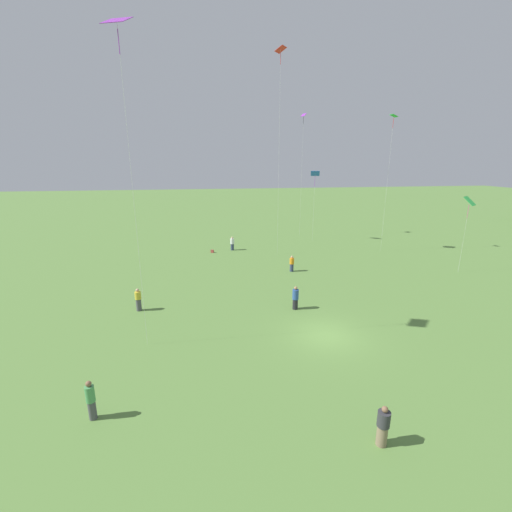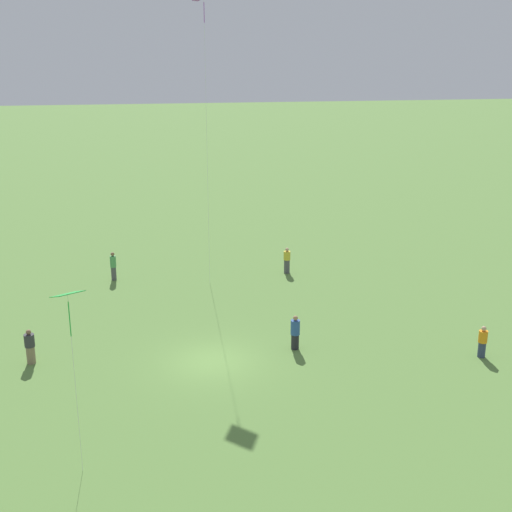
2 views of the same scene
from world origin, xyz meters
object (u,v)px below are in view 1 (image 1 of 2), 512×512
object	(u,v)px
kite_4	(280,62)
person_0	(138,300)
person_2	(91,400)
kite_1	(393,126)
picnic_bag_1	(212,251)
person_1	(292,264)
kite_6	(118,35)
person_5	(232,244)
person_4	(295,298)
kite_5	(303,126)
kite_7	(315,175)
person_7	(383,426)
kite_3	(469,203)

from	to	relation	value
kite_4	person_0	bearing A→B (deg)	42.58
person_2	kite_1	size ratio (longest dim) A/B	0.12
picnic_bag_1	person_1	bearing A→B (deg)	41.20
kite_1	kite_6	world-z (taller)	kite_6
person_5	picnic_bag_1	bearing A→B (deg)	-74.50
person_4	kite_5	world-z (taller)	kite_5
kite_5	kite_4	bearing A→B (deg)	-15.42
person_4	picnic_bag_1	distance (m)	18.02
person_5	kite_7	distance (m)	14.21
kite_4	kite_6	bearing A→B (deg)	54.09
person_4	person_5	distance (m)	18.26
person_4	person_2	bearing A→B (deg)	109.31
person_4	person_5	xyz separation A→B (m)	(-18.04, -2.87, -0.05)
kite_6	person_7	bearing A→B (deg)	22.40
person_5	kite_7	bearing A→B (deg)	103.51
person_7	kite_1	size ratio (longest dim) A/B	0.11
person_0	kite_5	bearing A→B (deg)	-176.79
person_1	kite_3	bearing A→B (deg)	2.51
person_4	kite_4	distance (m)	24.64
person_7	kite_3	distance (m)	26.74
person_0	person_1	size ratio (longest dim) A/B	1.06
person_1	person_7	bearing A→B (deg)	-83.54
person_5	kite_6	distance (m)	27.37
person_4	picnic_bag_1	world-z (taller)	person_4
person_2	kite_4	bearing A→B (deg)	55.17
kite_3	kite_6	world-z (taller)	kite_6
person_1	kite_6	xyz separation A→B (m)	(12.18, -12.10, 15.39)
person_5	person_0	bearing A→B (deg)	-30.27
kite_1	kite_3	distance (m)	12.02
person_2	kite_5	distance (m)	41.55
kite_5	kite_6	xyz separation A→B (m)	(28.23, -17.62, 1.14)
kite_1	person_0	bearing A→B (deg)	159.10
person_0	kite_7	world-z (taller)	kite_7
person_1	kite_1	size ratio (longest dim) A/B	0.10
kite_1	picnic_bag_1	size ratio (longest dim) A/B	39.09
person_1	kite_3	distance (m)	17.43
person_2	kite_6	world-z (taller)	kite_6
kite_1	kite_3	xyz separation A→B (m)	(8.81, 3.40, -7.44)
person_1	person_7	xyz separation A→B (m)	(21.34, -2.23, 0.06)
person_0	kite_7	distance (m)	29.04
person_4	kite_1	bearing A→B (deg)	-65.29
person_2	person_5	distance (m)	28.71
person_1	kite_1	xyz separation A→B (m)	(-5.99, 12.72, 13.44)
kite_1	kite_7	xyz separation A→B (m)	(-6.72, -6.38, -5.48)
person_1	picnic_bag_1	xyz separation A→B (m)	(-8.48, -7.43, -0.60)
kite_3	kite_7	xyz separation A→B (m)	(-15.53, -9.78, 1.96)
picnic_bag_1	person_2	bearing A→B (deg)	-12.86
person_4	kite_4	world-z (taller)	kite_4
person_1	kite_5	world-z (taller)	kite_5
picnic_bag_1	person_4	bearing A→B (deg)	17.25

